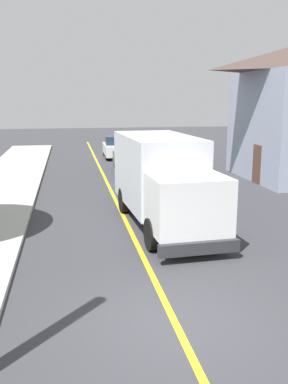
% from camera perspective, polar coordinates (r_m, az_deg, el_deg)
% --- Properties ---
extents(ground_plane, '(120.00, 120.00, 0.00)m').
position_cam_1_polar(ground_plane, '(9.21, 4.21, -17.12)').
color(ground_plane, '#38383D').
extents(centre_line_yellow, '(0.16, 56.00, 0.01)m').
position_cam_1_polar(centre_line_yellow, '(18.43, -3.47, -1.82)').
color(centre_line_yellow, gold).
rests_on(centre_line_yellow, ground).
extents(box_truck, '(2.81, 7.31, 3.20)m').
position_cam_1_polar(box_truck, '(15.34, 2.49, 2.01)').
color(box_truck, silver).
rests_on(box_truck, ground).
extents(parked_car_near, '(1.90, 4.44, 1.67)m').
position_cam_1_polar(parked_car_near, '(21.61, 1.34, 2.45)').
color(parked_car_near, '#B7B7BC').
rests_on(parked_car_near, ground).
extents(parked_car_mid, '(1.89, 4.43, 1.67)m').
position_cam_1_polar(parked_car_mid, '(27.25, -1.78, 4.53)').
color(parked_car_mid, '#4C564C').
rests_on(parked_car_mid, ground).
extents(parked_car_far, '(1.89, 4.44, 1.67)m').
position_cam_1_polar(parked_car_far, '(33.43, -3.80, 5.98)').
color(parked_car_far, silver).
rests_on(parked_car_far, ground).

